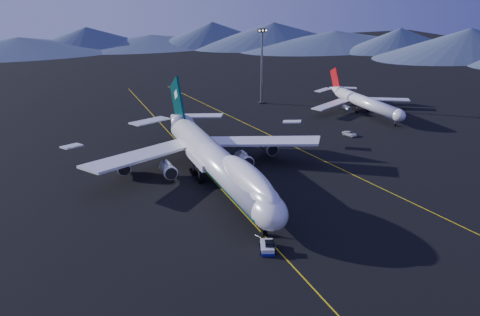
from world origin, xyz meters
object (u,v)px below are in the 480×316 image
object	(u,v)px
second_jet	(363,102)
service_van	(350,134)
boeing_747	(217,160)
pushback_tug	(267,247)
floodlight_mast	(262,66)

from	to	relation	value
second_jet	service_van	distance (m)	28.52
boeing_747	pushback_tug	distance (m)	32.41
service_van	second_jet	bearing A→B (deg)	26.95
second_jet	floodlight_mast	xyz separation A→B (m)	(-26.70, 25.39, 9.72)
boeing_747	floodlight_mast	distance (m)	79.43
pushback_tug	floodlight_mast	xyz separation A→B (m)	(42.54, 99.70, 12.89)
boeing_747	second_jet	xyz separation A→B (m)	(67.43, 42.36, -2.02)
boeing_747	second_jet	world-z (taller)	boeing_747
service_van	floodlight_mast	size ratio (longest dim) A/B	0.17
boeing_747	pushback_tug	bearing A→B (deg)	-93.24
second_jet	floodlight_mast	bearing A→B (deg)	145.20
boeing_747	service_van	bearing A→B (deg)	23.40
pushback_tug	service_van	size ratio (longest dim) A/B	1.13
boeing_747	service_van	size ratio (longest dim) A/B	16.05
pushback_tug	second_jet	bearing A→B (deg)	66.84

